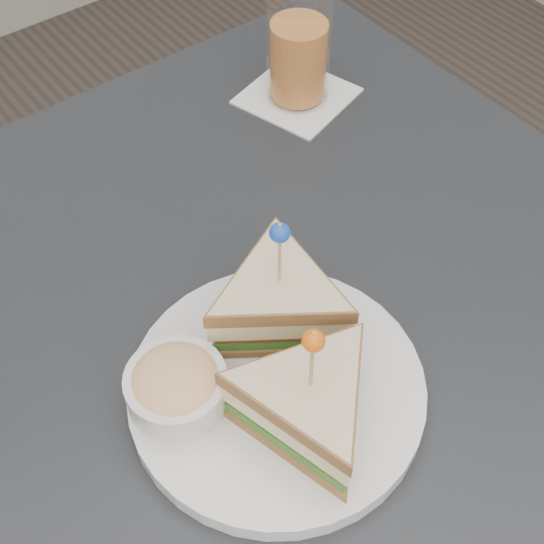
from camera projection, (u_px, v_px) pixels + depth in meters
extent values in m
cube|color=black|center=(270.00, 328.00, 0.70)|extent=(0.80, 0.80, 0.03)
cylinder|color=black|center=(308.00, 219.00, 1.31)|extent=(0.04, 0.04, 0.72)
cylinder|color=silver|center=(277.00, 392.00, 0.64)|extent=(0.30, 0.30, 0.01)
cylinder|color=silver|center=(277.00, 386.00, 0.63)|extent=(0.30, 0.30, 0.00)
cylinder|color=tan|center=(312.00, 364.00, 0.54)|extent=(0.00, 0.00, 0.08)
sphere|color=#D7550D|center=(314.00, 341.00, 0.51)|extent=(0.02, 0.02, 0.02)
cylinder|color=tan|center=(279.00, 258.00, 0.60)|extent=(0.00, 0.00, 0.08)
sphere|color=#163CAA|center=(280.00, 233.00, 0.58)|extent=(0.02, 0.02, 0.02)
cylinder|color=silver|center=(177.00, 390.00, 0.61)|extent=(0.10, 0.10, 0.04)
ellipsoid|color=#E0B772|center=(176.00, 381.00, 0.60)|extent=(0.09, 0.09, 0.03)
cube|color=white|center=(297.00, 96.00, 0.90)|extent=(0.14, 0.14, 0.00)
cylinder|color=#BE7235|center=(298.00, 60.00, 0.86)|extent=(0.08, 0.08, 0.09)
cylinder|color=white|center=(299.00, 42.00, 0.84)|extent=(0.09, 0.09, 0.14)
cube|color=white|center=(299.00, 21.00, 0.83)|extent=(0.02, 0.02, 0.02)
cube|color=white|center=(297.00, 37.00, 0.82)|extent=(0.02, 0.02, 0.02)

